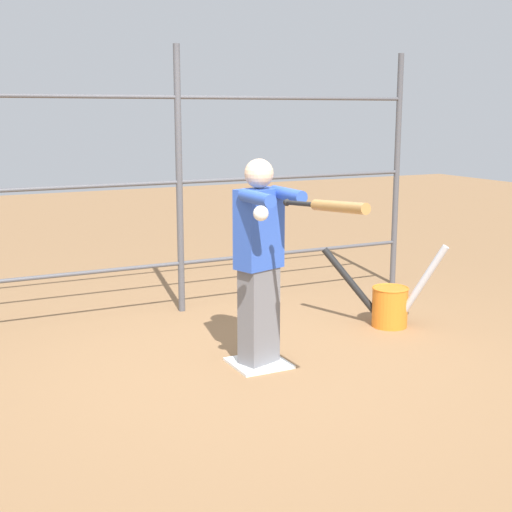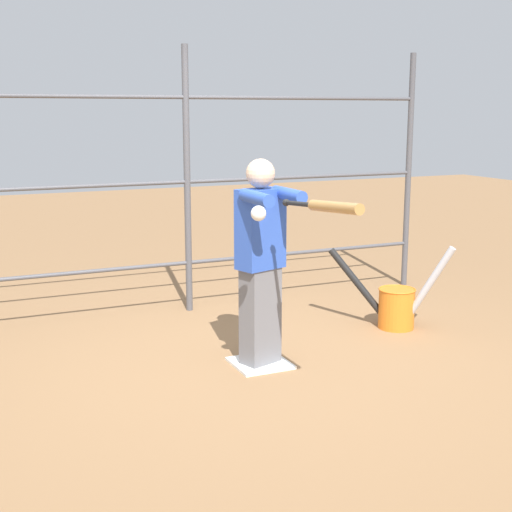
# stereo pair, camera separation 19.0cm
# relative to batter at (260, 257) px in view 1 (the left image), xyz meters

# --- Properties ---
(ground_plane) EXTENTS (24.00, 24.00, 0.00)m
(ground_plane) POSITION_rel_batter_xyz_m (0.00, -0.02, -0.82)
(ground_plane) COLOR olive
(home_plate) EXTENTS (0.40, 0.40, 0.02)m
(home_plate) POSITION_rel_batter_xyz_m (0.00, -0.02, -0.81)
(home_plate) COLOR white
(home_plate) RESTS_ON ground
(fence_backstop) EXTENTS (4.91, 0.06, 2.41)m
(fence_backstop) POSITION_rel_batter_xyz_m (0.00, -1.62, 0.39)
(fence_backstop) COLOR #4C4C51
(fence_backstop) RESTS_ON ground
(batter) EXTENTS (0.37, 0.59, 1.51)m
(batter) POSITION_rel_batter_xyz_m (0.00, 0.00, 0.00)
(batter) COLOR slate
(batter) RESTS_ON ground
(baseball_bat_swinging) EXTENTS (0.07, 0.92, 0.12)m
(baseball_bat_swinging) POSITION_rel_batter_xyz_m (0.00, 0.94, 0.47)
(baseball_bat_swinging) COLOR black
(softball_in_flight) EXTENTS (0.10, 0.10, 0.10)m
(softball_in_flight) POSITION_rel_batter_xyz_m (0.27, 0.55, 0.40)
(softball_in_flight) COLOR white
(bat_bucket) EXTENTS (0.77, 0.84, 0.76)m
(bat_bucket) POSITION_rel_batter_xyz_m (-1.44, -0.36, -0.61)
(bat_bucket) COLOR orange
(bat_bucket) RESTS_ON ground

